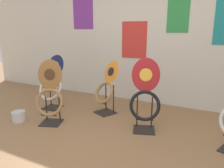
{
  "coord_description": "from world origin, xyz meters",
  "views": [
    {
      "loc": [
        1.03,
        -1.49,
        1.3
      ],
      "look_at": [
        -0.32,
        1.18,
        0.55
      ],
      "focal_mm": 35.0,
      "sensor_mm": 36.0,
      "label": 1
    }
  ],
  "objects_px": {
    "toilet_seat_display_navy_moon": "(52,84)",
    "toilet_seat_display_orange_sun": "(106,89)",
    "toilet_seat_display_woodgrain": "(50,97)",
    "toilet_seat_display_crimson_swirl": "(145,98)",
    "paint_can": "(19,116)"
  },
  "relations": [
    {
      "from": "toilet_seat_display_navy_moon",
      "to": "toilet_seat_display_orange_sun",
      "type": "distance_m",
      "value": 0.95
    },
    {
      "from": "toilet_seat_display_navy_moon",
      "to": "toilet_seat_display_orange_sun",
      "type": "xyz_separation_m",
      "value": [
        0.93,
        0.2,
        -0.02
      ]
    },
    {
      "from": "toilet_seat_display_crimson_swirl",
      "to": "paint_can",
      "type": "distance_m",
      "value": 1.84
    },
    {
      "from": "toilet_seat_display_navy_moon",
      "to": "toilet_seat_display_orange_sun",
      "type": "height_order",
      "value": "toilet_seat_display_navy_moon"
    },
    {
      "from": "toilet_seat_display_navy_moon",
      "to": "paint_can",
      "type": "relative_size",
      "value": 4.67
    },
    {
      "from": "toilet_seat_display_orange_sun",
      "to": "paint_can",
      "type": "xyz_separation_m",
      "value": [
        -0.98,
        -0.87,
        -0.31
      ]
    },
    {
      "from": "toilet_seat_display_woodgrain",
      "to": "toilet_seat_display_orange_sun",
      "type": "bearing_deg",
      "value": 54.22
    },
    {
      "from": "toilet_seat_display_orange_sun",
      "to": "toilet_seat_display_woodgrain",
      "type": "bearing_deg",
      "value": -125.78
    },
    {
      "from": "toilet_seat_display_navy_moon",
      "to": "toilet_seat_display_orange_sun",
      "type": "relative_size",
      "value": 1.07
    },
    {
      "from": "toilet_seat_display_navy_moon",
      "to": "toilet_seat_display_woodgrain",
      "type": "bearing_deg",
      "value": -51.07
    },
    {
      "from": "toilet_seat_display_crimson_swirl",
      "to": "toilet_seat_display_woodgrain",
      "type": "xyz_separation_m",
      "value": [
        -1.25,
        -0.38,
        -0.04
      ]
    },
    {
      "from": "paint_can",
      "to": "toilet_seat_display_crimson_swirl",
      "type": "bearing_deg",
      "value": 17.53
    },
    {
      "from": "toilet_seat_display_orange_sun",
      "to": "toilet_seat_display_navy_moon",
      "type": "bearing_deg",
      "value": -168.09
    },
    {
      "from": "toilet_seat_display_orange_sun",
      "to": "toilet_seat_display_crimson_swirl",
      "type": "distance_m",
      "value": 0.81
    },
    {
      "from": "toilet_seat_display_navy_moon",
      "to": "paint_can",
      "type": "height_order",
      "value": "toilet_seat_display_navy_moon"
    }
  ]
}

